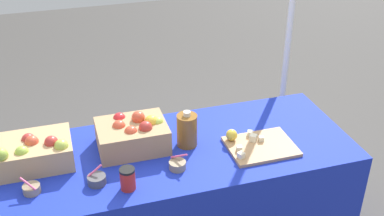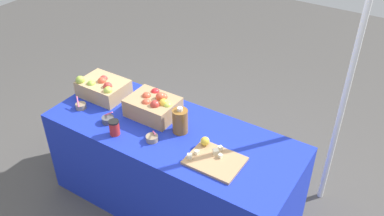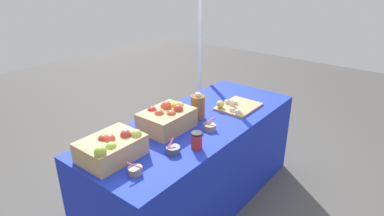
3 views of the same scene
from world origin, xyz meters
TOP-DOWN VIEW (x-y plane):
  - ground_plane at (0.00, 0.00)m, footprint 10.00×10.00m
  - table at (0.00, 0.00)m, footprint 1.90×0.76m
  - apple_crate_left at (-0.73, 0.08)m, footprint 0.37×0.28m
  - apple_crate_middle at (-0.22, 0.09)m, footprint 0.37×0.28m
  - cutting_board_front at (0.41, -0.11)m, footprint 0.36×0.28m
  - sample_bowl_near at (-0.05, -0.17)m, footprint 0.09×0.09m
  - sample_bowl_mid at (-0.45, -0.17)m, footprint 0.09×0.09m
  - sample_bowl_far at (-0.76, -0.15)m, footprint 0.09×0.08m
  - cider_jug at (0.06, 0.03)m, footprint 0.11×0.11m
  - coffee_cup at (-0.32, -0.25)m, footprint 0.07×0.07m
  - tent_pole at (0.99, 0.71)m, footprint 0.04×0.04m

SIDE VIEW (x-z plane):
  - ground_plane at x=0.00m, z-range 0.00..0.00m
  - table at x=0.00m, z-range 0.00..0.74m
  - cutting_board_front at x=0.41m, z-range 0.71..0.80m
  - sample_bowl_far at x=-0.76m, z-range 0.72..0.81m
  - sample_bowl_near at x=-0.05m, z-range 0.72..0.81m
  - sample_bowl_mid at x=-0.45m, z-range 0.72..0.81m
  - coffee_cup at x=-0.32m, z-range 0.74..0.85m
  - apple_crate_left at x=-0.73m, z-range 0.72..0.90m
  - apple_crate_middle at x=-0.22m, z-range 0.73..0.92m
  - cider_jug at x=0.06m, z-range 0.73..0.94m
  - tent_pole at x=0.99m, z-range 0.00..2.10m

